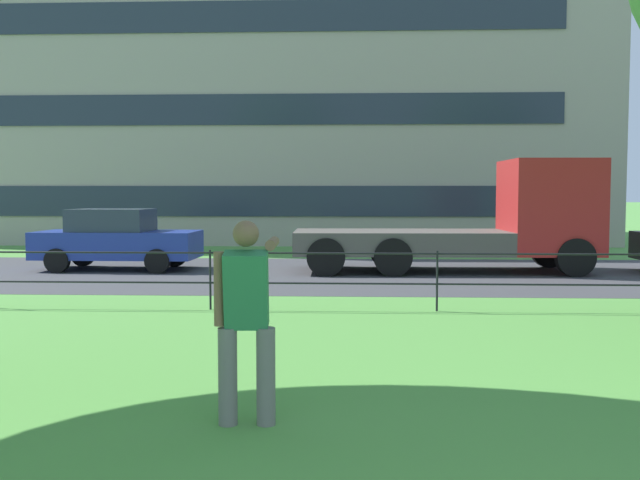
{
  "coord_description": "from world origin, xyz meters",
  "views": [
    {
      "loc": [
        -1.38,
        -1.26,
        1.95
      ],
      "look_at": [
        -1.79,
        7.64,
        1.36
      ],
      "focal_mm": 40.56,
      "sensor_mm": 36.0,
      "label": 1
    }
  ],
  "objects_px": {
    "person_thrower": "(246,315)",
    "flatbed_truck_right": "(489,222)",
    "apartment_building_background": "(254,6)",
    "car_blue_far_left": "(117,239)"
  },
  "relations": [
    {
      "from": "person_thrower",
      "to": "flatbed_truck_right",
      "type": "relative_size",
      "value": 0.23
    },
    {
      "from": "car_blue_far_left",
      "to": "flatbed_truck_right",
      "type": "bearing_deg",
      "value": -0.08
    },
    {
      "from": "person_thrower",
      "to": "flatbed_truck_right",
      "type": "xyz_separation_m",
      "value": [
        4.22,
        11.99,
        0.29
      ]
    },
    {
      "from": "car_blue_far_left",
      "to": "flatbed_truck_right",
      "type": "distance_m",
      "value": 9.32
    },
    {
      "from": "apartment_building_background",
      "to": "car_blue_far_left",
      "type": "bearing_deg",
      "value": -96.7
    },
    {
      "from": "person_thrower",
      "to": "flatbed_truck_right",
      "type": "distance_m",
      "value": 12.72
    },
    {
      "from": "car_blue_far_left",
      "to": "person_thrower",
      "type": "bearing_deg",
      "value": -67.01
    },
    {
      "from": "flatbed_truck_right",
      "to": "apartment_building_background",
      "type": "distance_m",
      "value": 18.17
    },
    {
      "from": "person_thrower",
      "to": "apartment_building_background",
      "type": "xyz_separation_m",
      "value": [
        -3.46,
        25.88,
        9.14
      ]
    },
    {
      "from": "person_thrower",
      "to": "flatbed_truck_right",
      "type": "bearing_deg",
      "value": 70.62
    }
  ]
}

